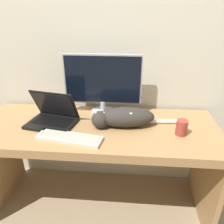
# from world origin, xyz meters

# --- Properties ---
(wall_back) EXTENTS (6.40, 0.06, 2.60)m
(wall_back) POSITION_xyz_m (0.00, 0.70, 1.30)
(wall_back) COLOR beige
(wall_back) RESTS_ON ground_plane
(desk) EXTENTS (1.69, 0.64, 0.74)m
(desk) POSITION_xyz_m (0.00, 0.32, 0.59)
(desk) COLOR #A37A4C
(desk) RESTS_ON ground_plane
(monitor) EXTENTS (0.57, 0.18, 0.46)m
(monitor) POSITION_xyz_m (0.01, 0.53, 0.98)
(monitor) COLOR #B2B2B7
(monitor) RESTS_ON desk
(laptop) EXTENTS (0.37, 0.30, 0.24)m
(laptop) POSITION_xyz_m (-0.32, 0.34, 0.78)
(laptop) COLOR black
(laptop) RESTS_ON desk
(external_keyboard) EXTENTS (0.43, 0.19, 0.02)m
(external_keyboard) POSITION_xyz_m (-0.15, 0.14, 0.75)
(external_keyboard) COLOR beige
(external_keyboard) RESTS_ON desk
(cat) EXTENTS (0.60, 0.20, 0.14)m
(cat) POSITION_xyz_m (0.17, 0.34, 0.81)
(cat) COLOR #332D28
(cat) RESTS_ON desk
(coffee_mug) EXTENTS (0.07, 0.07, 0.10)m
(coffee_mug) POSITION_xyz_m (0.56, 0.25, 0.79)
(coffee_mug) COLOR #9E382D
(coffee_mug) RESTS_ON desk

